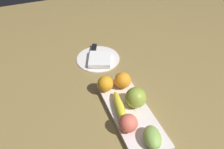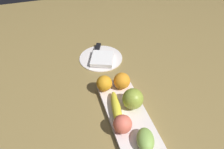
{
  "view_description": "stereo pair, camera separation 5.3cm",
  "coord_description": "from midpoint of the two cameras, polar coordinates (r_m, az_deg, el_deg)",
  "views": [
    {
      "loc": [
        0.47,
        -0.29,
        0.66
      ],
      "look_at": [
        -0.17,
        -0.03,
        0.05
      ],
      "focal_mm": 34.36,
      "sensor_mm": 36.0,
      "label": 1
    },
    {
      "loc": [
        0.49,
        -0.24,
        0.66
      ],
      "look_at": [
        -0.17,
        -0.03,
        0.05
      ],
      "focal_mm": 34.36,
      "sensor_mm": 36.0,
      "label": 2
    }
  ],
  "objects": [
    {
      "name": "banana",
      "position": [
        0.81,
        3.12,
        -9.22
      ],
      "size": [
        0.18,
        0.06,
        0.03
      ],
      "primitive_type": "ellipsoid",
      "rotation": [
        0.0,
        0.0,
        -0.16
      ],
      "color": "yellow",
      "rests_on": "fruit_tray"
    },
    {
      "name": "grape_bunch",
      "position": [
        0.74,
        11.01,
        -16.72
      ],
      "size": [
        0.1,
        0.08,
        0.05
      ],
      "primitive_type": "ellipsoid",
      "rotation": [
        0.0,
        0.0,
        2.85
      ],
      "color": "#8DBA52",
      "rests_on": "fruit_tray"
    },
    {
      "name": "peach",
      "position": [
        0.75,
        4.92,
        -13.06
      ],
      "size": [
        0.07,
        0.07,
        0.07
      ],
      "primitive_type": "sphere",
      "color": "#EB6A54",
      "rests_on": "fruit_tray"
    },
    {
      "name": "apple",
      "position": [
        0.82,
        7.16,
        -6.3
      ],
      "size": [
        0.08,
        0.08,
        0.08
      ],
      "primitive_type": "sphere",
      "color": "#90A738",
      "rests_on": "fruit_tray"
    },
    {
      "name": "orange_near_apple",
      "position": [
        0.88,
        -0.33,
        -2.4
      ],
      "size": [
        0.07,
        0.07,
        0.07
      ],
      "primitive_type": "sphere",
      "color": "orange",
      "rests_on": "fruit_tray"
    },
    {
      "name": "knife",
      "position": [
        1.13,
        -2.71,
        6.38
      ],
      "size": [
        0.17,
        0.09,
        0.01
      ],
      "rotation": [
        0.0,
        0.0,
        -0.43
      ],
      "color": "silver",
      "rests_on": "dinner_plate"
    },
    {
      "name": "ground_plane",
      "position": [
        0.86,
        7.1,
        -9.2
      ],
      "size": [
        2.4,
        2.4,
        0.0
      ],
      "primitive_type": "plane",
      "color": "olive"
    },
    {
      "name": "folded_napkin",
      "position": [
        1.06,
        -1.2,
        4.21
      ],
      "size": [
        0.15,
        0.14,
        0.02
      ],
      "primitive_type": "cube",
      "rotation": [
        0.0,
        0.0,
        -0.39
      ],
      "color": "white",
      "rests_on": "dinner_plate"
    },
    {
      "name": "fruit_tray",
      "position": [
        0.83,
        5.87,
        -10.56
      ],
      "size": [
        0.37,
        0.15,
        0.02
      ],
      "primitive_type": "cube",
      "color": "white",
      "rests_on": "ground_plane"
    },
    {
      "name": "orange_near_banana",
      "position": [
        0.89,
        4.36,
        -1.74
      ],
      "size": [
        0.07,
        0.07,
        0.07
      ],
      "primitive_type": "sphere",
      "color": "orange",
      "rests_on": "fruit_tray"
    },
    {
      "name": "dinner_plate",
      "position": [
        1.09,
        -1.59,
        4.49
      ],
      "size": [
        0.22,
        0.22,
        0.01
      ],
      "primitive_type": "cylinder",
      "color": "white",
      "rests_on": "ground_plane"
    }
  ]
}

